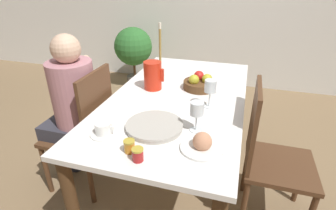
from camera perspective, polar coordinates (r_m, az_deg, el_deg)
name	(u,v)px	position (r m, az deg, el deg)	size (l,w,h in m)	color
ground_plane	(177,178)	(2.24, 1.90, -15.60)	(20.00, 20.00, 0.00)	#7F6647
dining_table	(178,109)	(1.87, 2.20, -0.89)	(0.90, 1.67, 0.75)	white
chair_person_side	(86,129)	(2.00, -17.45, -5.08)	(0.42, 0.42, 0.95)	#51331E
chair_opposite	(269,155)	(1.78, 21.05, -10.09)	(0.42, 0.42, 0.95)	#51331E
person_seated	(72,102)	(1.97, -20.27, 0.57)	(0.39, 0.41, 1.18)	#33333D
red_pitcher	(153,75)	(1.90, -3.35, 6.47)	(0.15, 0.13, 0.20)	red
wine_glass_water	(210,87)	(1.63, 9.20, 3.81)	(0.07, 0.07, 0.18)	white
wine_glass_juice	(197,110)	(1.37, 6.30, -1.16)	(0.07, 0.07, 0.17)	white
teacup_near_person	(104,129)	(1.42, -13.80, -5.18)	(0.15, 0.15, 0.07)	white
teacup_across	(154,74)	(2.13, -2.98, 6.67)	(0.15, 0.15, 0.07)	white
serving_tray	(155,126)	(1.44, -2.95, -4.63)	(0.31, 0.31, 0.03)	#B7B2A8
bread_plate	(202,144)	(1.29, 7.44, -8.43)	(0.21, 0.21, 0.09)	white
jam_jar_amber	(137,154)	(1.21, -6.76, -10.51)	(0.05, 0.05, 0.06)	#A81E1E
jam_jar_red	(129,146)	(1.26, -8.41, -8.74)	(0.05, 0.05, 0.06)	#C67A1E
fruit_bowl	(200,83)	(1.93, 6.89, 4.78)	(0.24, 0.24, 0.12)	brown
candlestick_tall	(160,53)	(2.23, -1.71, 11.35)	(0.06, 0.06, 0.41)	olive
potted_plant	(133,48)	(3.81, -7.56, 12.13)	(0.53, 0.53, 0.85)	#4C4742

